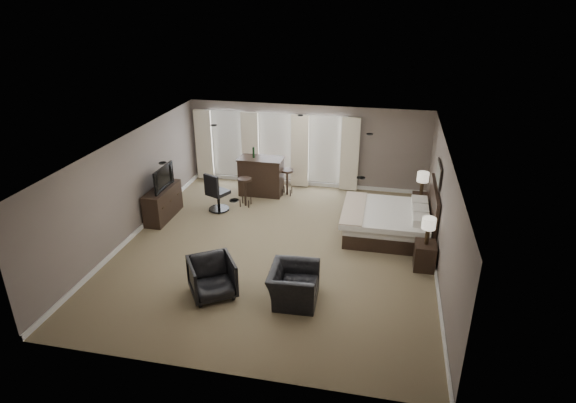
% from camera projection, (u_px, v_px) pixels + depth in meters
% --- Properties ---
extents(room, '(7.60, 8.60, 2.64)m').
position_uv_depth(room, '(276.00, 200.00, 11.23)').
color(room, '#716348').
rests_on(room, ground).
extents(window_bay, '(5.25, 0.20, 2.30)m').
position_uv_depth(window_bay, '(275.00, 149.00, 15.13)').
color(window_bay, silver).
rests_on(window_bay, room).
extents(bed, '(2.19, 2.09, 1.40)m').
position_uv_depth(bed, '(387.00, 210.00, 12.14)').
color(bed, silver).
rests_on(bed, ground).
extents(nightstand_near, '(0.46, 0.56, 0.62)m').
position_uv_depth(nightstand_near, '(425.00, 256.00, 10.83)').
color(nightstand_near, black).
rests_on(nightstand_near, ground).
extents(nightstand_far, '(0.44, 0.54, 0.59)m').
position_uv_depth(nightstand_far, '(420.00, 204.00, 13.43)').
color(nightstand_far, black).
rests_on(nightstand_far, ground).
extents(lamp_near, '(0.31, 0.31, 0.63)m').
position_uv_depth(lamp_near, '(428.00, 231.00, 10.58)').
color(lamp_near, beige).
rests_on(lamp_near, nightstand_near).
extents(lamp_far, '(0.32, 0.32, 0.66)m').
position_uv_depth(lamp_far, '(422.00, 184.00, 13.18)').
color(lamp_far, beige).
rests_on(lamp_far, nightstand_far).
extents(wall_art, '(0.04, 0.96, 0.56)m').
position_uv_depth(wall_art, '(439.00, 174.00, 11.50)').
color(wall_art, slate).
rests_on(wall_art, room).
extents(dresser, '(0.48, 1.50, 0.87)m').
position_uv_depth(dresser, '(163.00, 203.00, 13.18)').
color(dresser, black).
rests_on(dresser, ground).
extents(tv, '(0.62, 1.08, 0.14)m').
position_uv_depth(tv, '(161.00, 186.00, 12.97)').
color(tv, black).
rests_on(tv, dresser).
extents(armchair_near, '(0.75, 1.12, 0.95)m').
position_uv_depth(armchair_near, '(294.00, 279.00, 9.65)').
color(armchair_near, black).
rests_on(armchair_near, ground).
extents(armchair_far, '(1.19, 1.17, 0.90)m').
position_uv_depth(armchair_far, '(212.00, 276.00, 9.81)').
color(armchair_far, black).
rests_on(armchair_far, ground).
extents(bar_counter, '(1.34, 0.70, 1.17)m').
position_uv_depth(bar_counter, '(261.00, 176.00, 14.64)').
color(bar_counter, black).
rests_on(bar_counter, ground).
extents(bar_stool_left, '(0.51, 0.51, 0.85)m').
position_uv_depth(bar_stool_left, '(245.00, 192.00, 13.91)').
color(bar_stool_left, black).
rests_on(bar_stool_left, ground).
extents(bar_stool_right, '(0.50, 0.50, 0.81)m').
position_uv_depth(bar_stool_right, '(287.00, 182.00, 14.67)').
color(bar_stool_right, black).
rests_on(bar_stool_right, ground).
extents(desk_chair, '(0.77, 0.77, 1.14)m').
position_uv_depth(desk_chair, '(218.00, 192.00, 13.57)').
color(desk_chair, black).
rests_on(desk_chair, ground).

